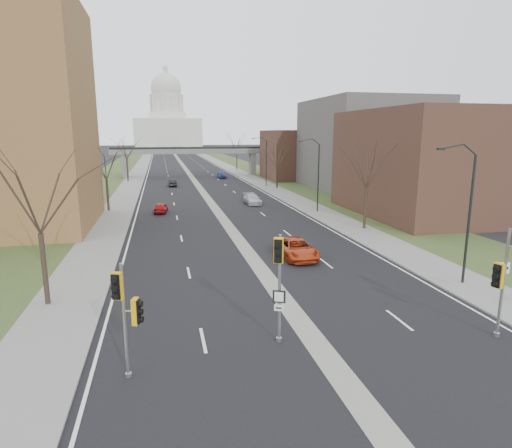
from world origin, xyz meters
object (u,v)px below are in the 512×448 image
object	(u,v)px
car_left_near	(161,208)
car_left_far	(172,183)
car_right_mid	(252,199)
signal_pole_left	(126,306)
signal_pole_median	(279,270)
car_right_far	(222,175)
signal_pole_right	(507,269)
speed_limit_sign	(503,275)
car_right_near	(296,248)

from	to	relation	value
car_left_near	car_left_far	world-z (taller)	car_left_far
car_right_mid	signal_pole_left	bearing A→B (deg)	-110.83
signal_pole_median	car_right_far	distance (m)	74.52
car_left_near	car_right_far	xyz separation A→B (m)	(12.90, 39.20, 0.11)
signal_pole_median	signal_pole_right	xyz separation A→B (m)	(10.13, -1.74, -0.11)
signal_pole_median	speed_limit_sign	xyz separation A→B (m)	(13.39, 1.82, -1.80)
car_right_near	speed_limit_sign	bearing A→B (deg)	-54.56
signal_pole_left	car_right_near	distance (m)	18.68
signal_pole_right	car_right_mid	world-z (taller)	signal_pole_right
signal_pole_right	speed_limit_sign	xyz separation A→B (m)	(3.26, 3.56, -1.70)
car_right_near	car_right_far	distance (m)	61.00
speed_limit_sign	car_right_near	bearing A→B (deg)	145.58
signal_pole_left	signal_pole_median	world-z (taller)	signal_pole_median
signal_pole_left	car_left_far	world-z (taller)	signal_pole_left
car_left_near	car_left_far	xyz separation A→B (m)	(2.13, 26.40, 0.01)
signal_pole_median	speed_limit_sign	size ratio (longest dim) A/B	2.18
speed_limit_sign	signal_pole_right	bearing A→B (deg)	-113.32
signal_pole_median	car_right_near	world-z (taller)	signal_pole_median
signal_pole_median	car_right_near	size ratio (longest dim) A/B	0.97
car_left_far	signal_pole_right	bearing A→B (deg)	99.08
signal_pole_right	car_right_near	size ratio (longest dim) A/B	1.00
car_right_mid	car_left_near	bearing A→B (deg)	-164.43
car_left_far	car_right_near	size ratio (longest dim) A/B	0.73
signal_pole_right	speed_limit_sign	bearing A→B (deg)	28.12
car_right_far	car_left_far	bearing A→B (deg)	-127.37
car_left_far	car_right_mid	distance (m)	24.58
signal_pole_right	car_left_far	bearing A→B (deg)	82.31
speed_limit_sign	signal_pole_left	bearing A→B (deg)	-151.23
car_right_mid	car_left_far	bearing A→B (deg)	111.46
signal_pole_median	car_right_mid	xyz separation A→B (m)	(7.07, 38.79, -2.86)
signal_pole_right	car_right_near	distance (m)	15.92
signal_pole_median	car_right_mid	world-z (taller)	signal_pole_median
car_left_far	car_right_near	world-z (taller)	car_right_near
signal_pole_median	car_right_far	world-z (taller)	signal_pole_median
signal_pole_right	car_left_near	world-z (taller)	signal_pole_right
signal_pole_right	car_left_near	xyz separation A→B (m)	(-15.15, 36.60, -2.79)
signal_pole_left	car_right_mid	world-z (taller)	signal_pole_left
car_right_far	car_right_mid	bearing A→B (deg)	-88.61
car_right_mid	car_right_far	distance (m)	35.27
car_left_far	car_right_mid	xyz separation A→B (m)	(9.96, -22.47, 0.03)
car_left_near	signal_pole_median	bearing A→B (deg)	104.82
signal_pole_median	car_left_near	bearing A→B (deg)	121.17
signal_pole_median	car_left_near	size ratio (longest dim) A/B	1.39
signal_pole_left	car_right_far	size ratio (longest dim) A/B	1.09
car_right_near	car_right_far	bearing A→B (deg)	86.42
signal_pole_median	car_left_near	distance (m)	35.33
speed_limit_sign	car_left_far	distance (m)	61.64
car_right_far	signal_pole_right	bearing A→B (deg)	-85.59
signal_pole_median	signal_pole_right	world-z (taller)	signal_pole_right
signal_pole_median	car_left_near	world-z (taller)	signal_pole_median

